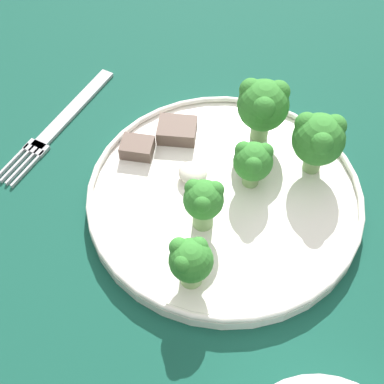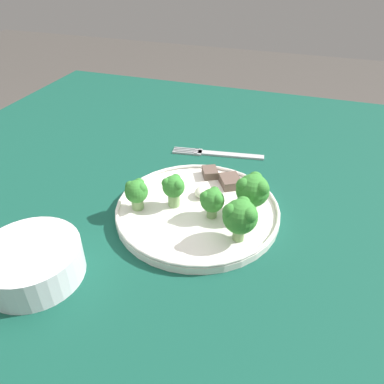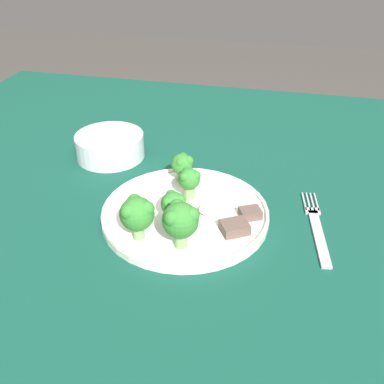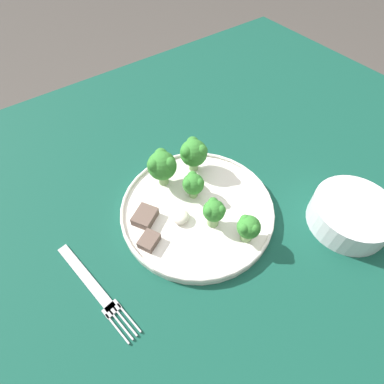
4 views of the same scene
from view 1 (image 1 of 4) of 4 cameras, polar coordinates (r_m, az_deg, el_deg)
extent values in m
cube|color=#114738|center=(0.50, 2.39, -7.81)|extent=(1.27, 1.13, 0.03)
cylinder|color=brown|center=(1.29, -6.45, 13.72)|extent=(0.06, 0.06, 0.71)
cylinder|color=white|center=(0.52, 3.46, -0.65)|extent=(0.26, 0.26, 0.01)
torus|color=white|center=(0.51, 3.51, -0.05)|extent=(0.26, 0.26, 0.01)
cube|color=#B2B2B7|center=(0.62, -12.44, 8.75)|extent=(0.04, 0.14, 0.00)
cube|color=#B2B2B7|center=(0.59, -16.27, 4.52)|extent=(0.03, 0.02, 0.00)
cube|color=#B2B2B7|center=(0.58, -18.60, 3.10)|extent=(0.01, 0.05, 0.00)
cube|color=#B2B2B7|center=(0.58, -18.11, 2.87)|extent=(0.01, 0.05, 0.00)
cube|color=#B2B2B7|center=(0.57, -17.60, 2.63)|extent=(0.01, 0.05, 0.00)
cube|color=#B2B2B7|center=(0.57, -17.09, 2.40)|extent=(0.01, 0.05, 0.00)
cylinder|color=#7FA866|center=(0.46, -0.20, -8.66)|extent=(0.02, 0.02, 0.02)
sphere|color=#337F2D|center=(0.44, -0.21, -7.24)|extent=(0.04, 0.04, 0.04)
sphere|color=#337F2D|center=(0.43, -1.40, -5.93)|extent=(0.02, 0.02, 0.02)
sphere|color=#337F2D|center=(0.42, -0.39, -7.97)|extent=(0.02, 0.02, 0.02)
sphere|color=#337F2D|center=(0.43, 1.14, -6.17)|extent=(0.02, 0.02, 0.02)
cylinder|color=#7FA866|center=(0.48, 1.18, -2.54)|extent=(0.02, 0.02, 0.02)
sphere|color=#337F2D|center=(0.46, 1.23, -0.82)|extent=(0.04, 0.04, 0.04)
sphere|color=#337F2D|center=(0.46, 0.17, 0.42)|extent=(0.02, 0.02, 0.02)
sphere|color=#337F2D|center=(0.45, 1.12, -1.31)|extent=(0.02, 0.02, 0.02)
sphere|color=#337F2D|center=(0.46, 2.47, 0.22)|extent=(0.02, 0.02, 0.02)
cylinder|color=#7FA866|center=(0.54, 12.77, 3.35)|extent=(0.02, 0.02, 0.02)
sphere|color=#337F2D|center=(0.52, 13.35, 5.49)|extent=(0.05, 0.05, 0.05)
sphere|color=#337F2D|center=(0.51, 12.12, 7.11)|extent=(0.02, 0.02, 0.02)
sphere|color=#337F2D|center=(0.50, 13.64, 5.10)|extent=(0.02, 0.02, 0.02)
sphere|color=#337F2D|center=(0.52, 14.98, 6.80)|extent=(0.02, 0.02, 0.02)
cylinder|color=#7FA866|center=(0.52, 6.31, 1.67)|extent=(0.02, 0.02, 0.02)
sphere|color=#337F2D|center=(0.50, 6.53, 3.25)|extent=(0.04, 0.04, 0.04)
sphere|color=#337F2D|center=(0.50, 5.53, 4.48)|extent=(0.02, 0.02, 0.02)
sphere|color=#337F2D|center=(0.49, 6.56, 2.89)|extent=(0.02, 0.02, 0.02)
sphere|color=#337F2D|center=(0.50, 7.76, 4.27)|extent=(0.02, 0.02, 0.02)
cylinder|color=#7FA866|center=(0.56, 7.25, 6.83)|extent=(0.02, 0.02, 0.03)
sphere|color=#337F2D|center=(0.53, 7.59, 9.16)|extent=(0.05, 0.05, 0.05)
sphere|color=#337F2D|center=(0.53, 6.30, 10.77)|extent=(0.02, 0.02, 0.02)
sphere|color=#337F2D|center=(0.51, 7.68, 8.91)|extent=(0.02, 0.02, 0.02)
sphere|color=#337F2D|center=(0.53, 9.20, 10.49)|extent=(0.02, 0.02, 0.02)
cube|color=brown|center=(0.54, -5.86, 4.74)|extent=(0.04, 0.04, 0.01)
cube|color=brown|center=(0.56, -1.60, 6.59)|extent=(0.05, 0.05, 0.02)
ellipsoid|color=silver|center=(0.52, 0.07, 2.03)|extent=(0.03, 0.03, 0.02)
camera|label=2|loc=(0.51, 75.87, 10.66)|focal=35.00mm
camera|label=3|loc=(0.88, 26.31, 49.73)|focal=42.00mm
camera|label=4|loc=(0.34, -63.57, 34.31)|focal=28.00mm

